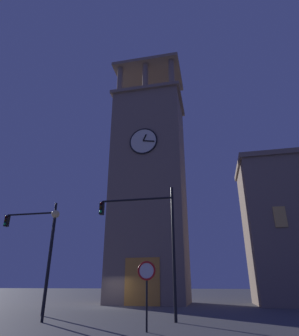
{
  "coord_description": "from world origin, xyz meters",
  "views": [
    {
      "loc": [
        -8.69,
        24.36,
        1.76
      ],
      "look_at": [
        -2.32,
        -5.05,
        14.1
      ],
      "focal_mm": 30.32,
      "sensor_mm": 36.0,
      "label": 1
    }
  ],
  "objects": [
    {
      "name": "ground_plane",
      "position": [
        0.0,
        0.0,
        0.0
      ],
      "size": [
        200.0,
        200.0,
        0.0
      ],
      "primitive_type": "plane",
      "color": "#4C4C51"
    },
    {
      "name": "clocktower",
      "position": [
        -2.34,
        -5.03,
        12.0
      ],
      "size": [
        8.2,
        6.88,
        30.36
      ],
      "color": "gray",
      "rests_on": "ground_plane"
    },
    {
      "name": "traffic_signal_near",
      "position": [
        2.7,
        7.2,
        4.46
      ],
      "size": [
        3.82,
        0.41,
        6.91
      ],
      "color": "black",
      "rests_on": "ground_plane"
    },
    {
      "name": "traffic_signal_far",
      "position": [
        -5.31,
        8.65,
        4.59
      ],
      "size": [
        4.47,
        0.41,
        7.0
      ],
      "color": "black",
      "rests_on": "ground_plane"
    },
    {
      "name": "street_lamp",
      "position": [
        -0.12,
        10.0,
        3.89
      ],
      "size": [
        0.44,
        0.44,
        5.65
      ],
      "color": "black",
      "rests_on": "ground_plane"
    },
    {
      "name": "no_horn_sign",
      "position": [
        -5.88,
        11.96,
        2.08
      ],
      "size": [
        0.78,
        0.14,
        2.67
      ],
      "color": "black",
      "rests_on": "ground_plane"
    }
  ]
}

